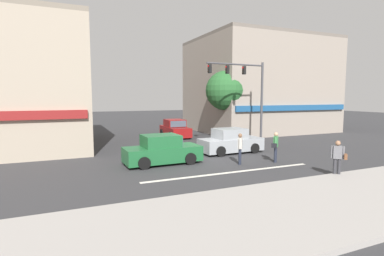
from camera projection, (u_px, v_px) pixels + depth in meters
ground_plane at (201, 159)px, 17.55m from camera, size 120.00×120.00×0.00m
lane_marking_stripe at (232, 172)px, 14.35m from camera, size 9.00×0.24×0.01m
sidewalk_curb at (312, 205)px, 9.79m from camera, size 40.00×5.00×0.16m
building_right_corner at (258, 85)px, 32.22m from camera, size 13.12×11.17×9.63m
street_tree at (225, 91)px, 26.17m from camera, size 3.46×3.46×5.88m
utility_pole_near_left at (39, 85)px, 17.57m from camera, size 1.40×0.22×8.31m
utility_pole_far_right at (227, 96)px, 28.92m from camera, size 1.40×0.22×7.01m
traffic_light_mast at (248, 87)px, 22.31m from camera, size 4.89×0.35×6.20m
sedan_crossing_rightbound at (231, 142)px, 19.34m from camera, size 4.17×2.01×1.58m
sedan_crossing_leftbound at (175, 129)px, 26.85m from camera, size 1.95×4.14×1.58m
sedan_parked_curbside at (162, 151)px, 16.14m from camera, size 4.15×1.97×1.58m
pedestrian_foreground_with_bag at (338, 157)px, 13.36m from camera, size 0.57×0.59×1.67m
pedestrian_mid_crossing at (276, 145)px, 16.48m from camera, size 0.62×0.54×1.67m
pedestrian_far_side at (240, 147)px, 15.97m from camera, size 0.39×0.47×1.67m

